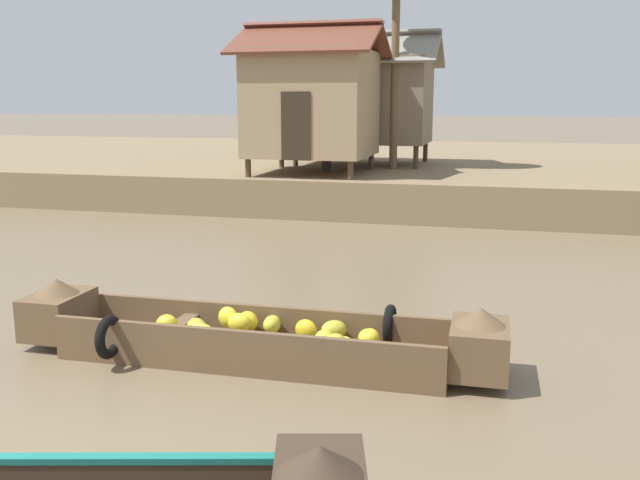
{
  "coord_description": "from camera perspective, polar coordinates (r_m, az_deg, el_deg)",
  "views": [
    {
      "loc": [
        3.83,
        -3.29,
        3.08
      ],
      "look_at": [
        1.42,
        5.87,
        1.18
      ],
      "focal_mm": 38.69,
      "sensor_mm": 36.0,
      "label": 1
    }
  ],
  "objects": [
    {
      "name": "ground_plane",
      "position": [
        14.17,
        -1.3,
        -1.24
      ],
      "size": [
        300.0,
        300.0,
        0.0
      ],
      "primitive_type": "plane",
      "color": "#726047"
    },
    {
      "name": "riverbank_strip",
      "position": [
        27.67,
        6.76,
        5.94
      ],
      "size": [
        160.0,
        20.0,
        1.05
      ],
      "primitive_type": "cube",
      "color": "#7F6B4C",
      "rests_on": "ground"
    },
    {
      "name": "banana_boat",
      "position": [
        8.43,
        -5.39,
        -7.96
      ],
      "size": [
        5.97,
        1.8,
        0.86
      ],
      "color": "brown",
      "rests_on": "ground"
    },
    {
      "name": "stilt_house_left",
      "position": [
        20.12,
        -0.6,
        11.41
      ],
      "size": [
        3.99,
        3.89,
        4.26
      ],
      "color": "#4C3826",
      "rests_on": "riverbank_strip"
    },
    {
      "name": "stilt_house_mid_left",
      "position": [
        23.28,
        3.6,
        11.59
      ],
      "size": [
        5.0,
        3.59,
        4.31
      ],
      "color": "#4C3826",
      "rests_on": "riverbank_strip"
    },
    {
      "name": "vendor_person",
      "position": [
        20.69,
        0.54,
        8.25
      ],
      "size": [
        0.44,
        0.44,
        1.66
      ],
      "color": "#332D28",
      "rests_on": "riverbank_strip"
    }
  ]
}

